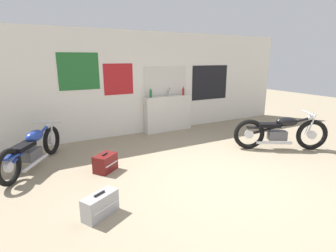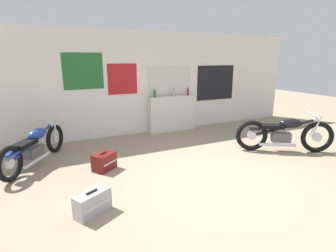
{
  "view_description": "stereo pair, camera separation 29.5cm",
  "coord_description": "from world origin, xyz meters",
  "px_view_note": "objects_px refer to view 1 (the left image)",
  "views": [
    {
      "loc": [
        -2.82,
        -3.08,
        2.08
      ],
      "look_at": [
        -0.28,
        1.6,
        0.7
      ],
      "focal_mm": 28.0,
      "sensor_mm": 36.0,
      "label": 1
    },
    {
      "loc": [
        -2.56,
        -3.21,
        2.08
      ],
      "look_at": [
        -0.28,
        1.6,
        0.7
      ],
      "focal_mm": 28.0,
      "sensor_mm": 36.0,
      "label": 2
    }
  ],
  "objects_px": {
    "bottle_center": "(183,91)",
    "motorcycle_blue": "(33,148)",
    "bottle_leftmost": "(151,93)",
    "bottle_left_center": "(170,92)",
    "motorcycle_black": "(281,132)",
    "hard_case_darkred": "(105,163)",
    "hard_case_silver": "(100,205)"
  },
  "relations": [
    {
      "from": "bottle_center",
      "to": "motorcycle_blue",
      "type": "relative_size",
      "value": 0.14
    },
    {
      "from": "bottle_leftmost",
      "to": "bottle_left_center",
      "type": "height_order",
      "value": "bottle_leftmost"
    },
    {
      "from": "motorcycle_blue",
      "to": "bottle_leftmost",
      "type": "bearing_deg",
      "value": 20.07
    },
    {
      "from": "bottle_left_center",
      "to": "motorcycle_black",
      "type": "bearing_deg",
      "value": -62.1
    },
    {
      "from": "hard_case_darkred",
      "to": "hard_case_silver",
      "type": "distance_m",
      "value": 1.49
    },
    {
      "from": "hard_case_darkred",
      "to": "hard_case_silver",
      "type": "relative_size",
      "value": 0.93
    },
    {
      "from": "motorcycle_blue",
      "to": "motorcycle_black",
      "type": "height_order",
      "value": "motorcycle_black"
    },
    {
      "from": "bottle_left_center",
      "to": "motorcycle_black",
      "type": "height_order",
      "value": "bottle_left_center"
    },
    {
      "from": "hard_case_darkred",
      "to": "hard_case_silver",
      "type": "bearing_deg",
      "value": -108.03
    },
    {
      "from": "bottle_center",
      "to": "motorcycle_black",
      "type": "height_order",
      "value": "bottle_center"
    },
    {
      "from": "bottle_left_center",
      "to": "hard_case_darkred",
      "type": "xyz_separation_m",
      "value": [
        -2.49,
        -2.0,
        -0.96
      ]
    },
    {
      "from": "bottle_leftmost",
      "to": "motorcycle_blue",
      "type": "bearing_deg",
      "value": -159.93
    },
    {
      "from": "motorcycle_black",
      "to": "hard_case_darkred",
      "type": "relative_size",
      "value": 3.75
    },
    {
      "from": "bottle_left_center",
      "to": "bottle_leftmost",
      "type": "bearing_deg",
      "value": -175.31
    },
    {
      "from": "motorcycle_blue",
      "to": "hard_case_silver",
      "type": "height_order",
      "value": "motorcycle_blue"
    },
    {
      "from": "bottle_left_center",
      "to": "hard_case_silver",
      "type": "bearing_deg",
      "value": -130.84
    },
    {
      "from": "bottle_center",
      "to": "motorcycle_black",
      "type": "relative_size",
      "value": 0.14
    },
    {
      "from": "bottle_left_center",
      "to": "motorcycle_blue",
      "type": "relative_size",
      "value": 0.12
    },
    {
      "from": "motorcycle_black",
      "to": "bottle_left_center",
      "type": "bearing_deg",
      "value": 117.9
    },
    {
      "from": "motorcycle_blue",
      "to": "bottle_center",
      "type": "bearing_deg",
      "value": 15.07
    },
    {
      "from": "hard_case_darkred",
      "to": "motorcycle_black",
      "type": "bearing_deg",
      "value": -10.5
    },
    {
      "from": "bottle_center",
      "to": "motorcycle_blue",
      "type": "height_order",
      "value": "bottle_center"
    },
    {
      "from": "bottle_leftmost",
      "to": "bottle_left_center",
      "type": "xyz_separation_m",
      "value": [
        0.62,
        0.05,
        -0.02
      ]
    },
    {
      "from": "bottle_center",
      "to": "hard_case_darkred",
      "type": "xyz_separation_m",
      "value": [
        -2.92,
        -1.94,
        -0.98
      ]
    },
    {
      "from": "bottle_leftmost",
      "to": "hard_case_darkred",
      "type": "relative_size",
      "value": 0.56
    },
    {
      "from": "bottle_left_center",
      "to": "hard_case_darkred",
      "type": "distance_m",
      "value": 3.34
    },
    {
      "from": "hard_case_silver",
      "to": "bottle_center",
      "type": "bearing_deg",
      "value": 44.81
    },
    {
      "from": "bottle_left_center",
      "to": "bottle_center",
      "type": "height_order",
      "value": "bottle_center"
    },
    {
      "from": "motorcycle_black",
      "to": "hard_case_silver",
      "type": "xyz_separation_m",
      "value": [
        -4.4,
        -0.69,
        -0.26
      ]
    },
    {
      "from": "bottle_left_center",
      "to": "hard_case_silver",
      "type": "xyz_separation_m",
      "value": [
        -2.95,
        -3.42,
        -0.97
      ]
    },
    {
      "from": "motorcycle_blue",
      "to": "hard_case_silver",
      "type": "xyz_separation_m",
      "value": [
        0.71,
        -2.25,
        -0.24
      ]
    },
    {
      "from": "bottle_center",
      "to": "motorcycle_blue",
      "type": "xyz_separation_m",
      "value": [
        -4.09,
        -1.1,
        -0.74
      ]
    }
  ]
}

